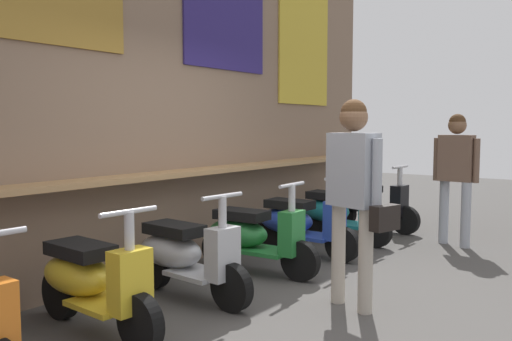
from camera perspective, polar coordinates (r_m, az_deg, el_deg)
The scene contains 10 objects.
ground_plane at distance 4.75m, azimuth 6.29°, elevation -14.08°, with size 25.23×25.23×0.00m, color #474442.
market_stall_facade at distance 5.78m, azimuth -11.36°, elevation 8.57°, with size 9.01×0.61×3.84m.
scooter_yellow at distance 4.27m, azimuth -17.10°, elevation -10.98°, with size 0.48×1.40×0.97m.
scooter_silver at distance 4.90m, azimuth -7.67°, elevation -8.76°, with size 0.49×1.40×0.97m.
scooter_green at distance 5.65m, azimuth -0.52°, elevation -6.89°, with size 0.48×1.40×0.97m.
scooter_blue at distance 6.41m, azimuth 4.46°, elevation -5.52°, with size 0.46×1.40×0.97m.
scooter_teal at distance 7.23m, azimuth 8.46°, elevation -4.38°, with size 0.47×1.40×0.97m.
scooter_black at distance 8.13m, azimuth 11.79°, elevation -3.41°, with size 0.48×1.40×0.97m.
shopper_browsing at distance 4.53m, azimuth 10.32°, elevation -1.08°, with size 0.37×0.69×1.75m.
shopper_passing at distance 7.29m, azimuth 20.35°, elevation 0.57°, with size 0.23×0.57×1.68m.
Camera 1 is at (-3.90, -2.23, 1.53)m, focal length 37.92 mm.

